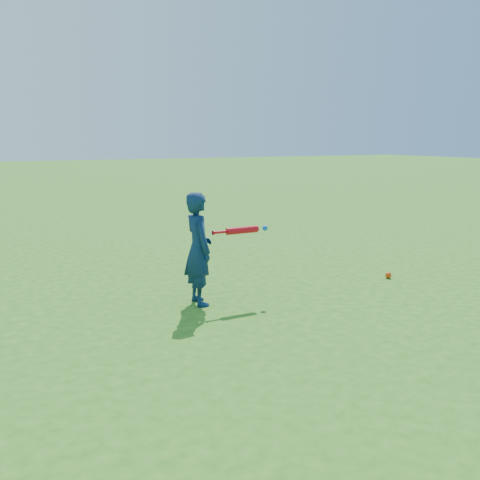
# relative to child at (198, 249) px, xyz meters

# --- Properties ---
(ground) EXTENTS (80.00, 80.00, 0.00)m
(ground) POSITION_rel_child_xyz_m (-0.72, 0.00, -0.61)
(ground) COLOR #2C6C19
(ground) RESTS_ON ground
(child) EXTENTS (0.31, 0.46, 1.21)m
(child) POSITION_rel_child_xyz_m (0.00, 0.00, 0.00)
(child) COLOR #0F2448
(child) RESTS_ON ground
(ground_ball_red) EXTENTS (0.08, 0.08, 0.08)m
(ground_ball_red) POSITION_rel_child_xyz_m (2.57, -0.12, -0.57)
(ground_ball_red) COLOR red
(ground_ball_red) RESTS_ON ground
(bat_swing) EXTENTS (0.68, 0.08, 0.08)m
(bat_swing) POSITION_rel_child_xyz_m (0.53, -0.04, 0.17)
(bat_swing) COLOR red
(bat_swing) RESTS_ON ground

